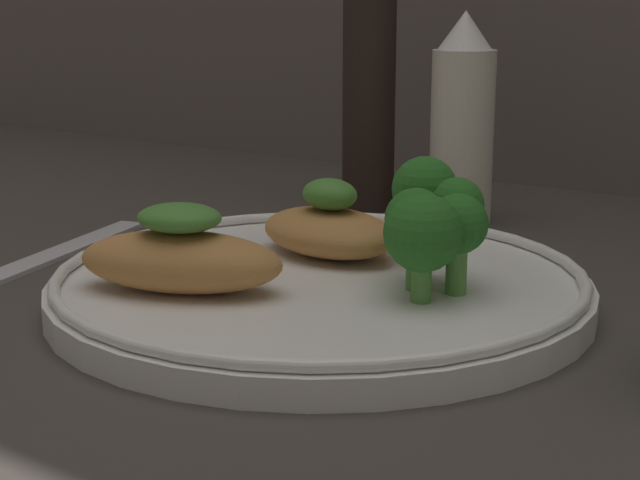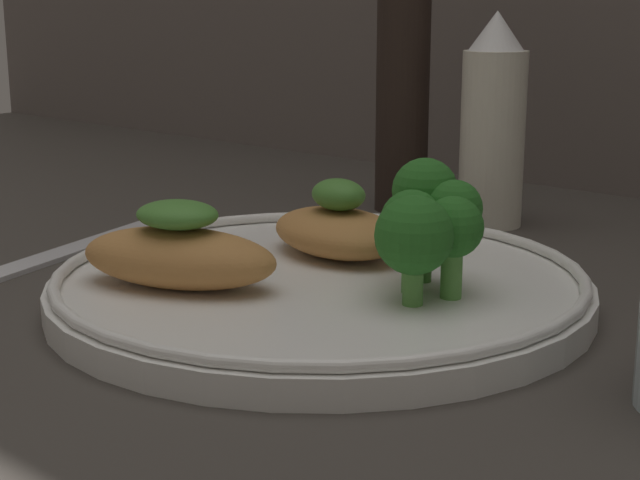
# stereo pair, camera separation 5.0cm
# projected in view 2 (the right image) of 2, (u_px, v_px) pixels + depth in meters

# --- Properties ---
(ground_plane) EXTENTS (1.80, 1.80, 0.01)m
(ground_plane) POSITION_uv_depth(u_px,v_px,m) (320.00, 313.00, 0.51)
(ground_plane) COLOR #3D3833
(plate) EXTENTS (0.28, 0.28, 0.02)m
(plate) POSITION_uv_depth(u_px,v_px,m) (320.00, 285.00, 0.50)
(plate) COLOR white
(plate) RESTS_ON ground_plane
(grilled_meat_front) EXTENTS (0.11, 0.08, 0.04)m
(grilled_meat_front) POSITION_uv_depth(u_px,v_px,m) (179.00, 253.00, 0.48)
(grilled_meat_front) COLOR #BC7F42
(grilled_meat_front) RESTS_ON plate
(grilled_meat_middle) EXTENTS (0.10, 0.08, 0.04)m
(grilled_meat_middle) POSITION_uv_depth(u_px,v_px,m) (338.00, 228.00, 0.55)
(grilled_meat_middle) COLOR #BC7F42
(grilled_meat_middle) RESTS_ON plate
(broccoli_bunch) EXTENTS (0.06, 0.07, 0.06)m
(broccoli_bunch) POSITION_uv_depth(u_px,v_px,m) (428.00, 221.00, 0.47)
(broccoli_bunch) COLOR #569942
(broccoli_bunch) RESTS_ON plate
(sauce_bottle) EXTENTS (0.04, 0.04, 0.15)m
(sauce_bottle) POSITION_uv_depth(u_px,v_px,m) (493.00, 125.00, 0.67)
(sauce_bottle) COLOR silver
(sauce_bottle) RESTS_ON ground_plane
(pepper_grinder) EXTENTS (0.04, 0.04, 0.20)m
(pepper_grinder) POSITION_uv_depth(u_px,v_px,m) (403.00, 87.00, 0.71)
(pepper_grinder) COLOR black
(pepper_grinder) RESTS_ON ground_plane
(fork) EXTENTS (0.07, 0.19, 0.01)m
(fork) POSITION_uv_depth(u_px,v_px,m) (71.00, 248.00, 0.61)
(fork) COLOR silver
(fork) RESTS_ON ground_plane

